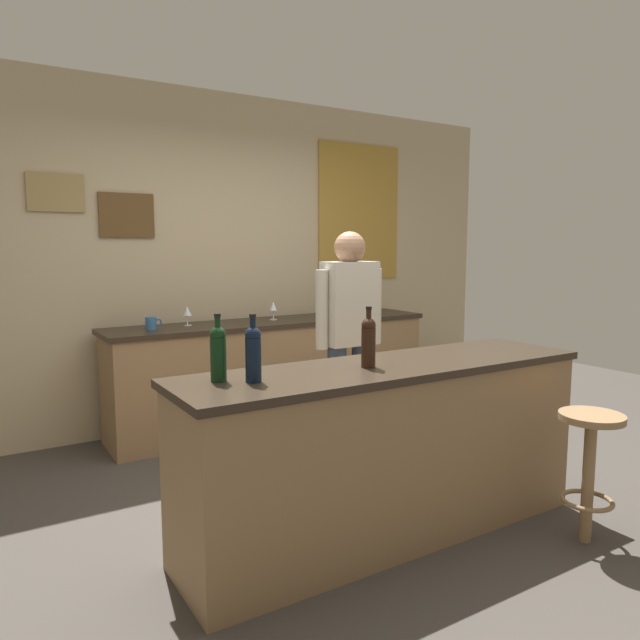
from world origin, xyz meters
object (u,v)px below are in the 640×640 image
object	(u,v)px
wine_bottle_a	(218,351)
wine_bottle_b	(253,352)
bartender	(349,333)
wine_glass_b	(273,307)
bar_stool	(590,456)
wine_glass_a	(187,312)
wine_glass_d	(378,300)
coffee_mug	(151,323)
wine_bottle_c	(368,340)
wine_glass_c	(364,301)

from	to	relation	value
wine_bottle_a	wine_bottle_b	distance (m)	0.16
bartender	wine_glass_b	xyz separation A→B (m)	(0.04, 1.20, 0.07)
bar_stool	wine_glass_b	bearing A→B (deg)	98.56
wine_glass_a	wine_bottle_b	bearing A→B (deg)	-101.62
wine_glass_d	wine_glass_b	bearing A→B (deg)	-177.92
wine_glass_a	coffee_mug	bearing A→B (deg)	-166.73
bar_stool	wine_bottle_c	bearing A→B (deg)	148.08
coffee_mug	wine_glass_d	bearing A→B (deg)	2.35
wine_glass_d	coffee_mug	xyz separation A→B (m)	(-2.20, -0.09, -0.06)
wine_glass_a	bartender	bearing A→B (deg)	-59.89
wine_bottle_b	wine_glass_a	bearing A→B (deg)	78.38
bartender	wine_glass_b	bearing A→B (deg)	88.04
wine_glass_d	wine_glass_c	bearing A→B (deg)	179.46
wine_glass_b	wine_glass_d	distance (m)	1.15
wine_bottle_c	wine_glass_b	size ratio (longest dim) A/B	1.97
wine_bottle_b	wine_glass_b	bearing A→B (deg)	60.56
wine_bottle_c	coffee_mug	world-z (taller)	wine_bottle_c
wine_bottle_c	wine_glass_a	world-z (taller)	wine_bottle_c
wine_bottle_a	wine_bottle_c	size ratio (longest dim) A/B	1.00
bar_stool	wine_glass_c	distance (m)	2.86
wine_bottle_a	wine_bottle_b	xyz separation A→B (m)	(0.13, -0.10, 0.00)
bar_stool	bartender	bearing A→B (deg)	106.53
wine_bottle_b	wine_bottle_a	bearing A→B (deg)	142.78
wine_glass_b	coffee_mug	xyz separation A→B (m)	(-1.05, -0.05, -0.06)
wine_glass_d	bar_stool	bearing A→B (deg)	-105.09
bar_stool	wine_bottle_b	xyz separation A→B (m)	(-1.59, 0.61, 0.60)
bartender	wine_glass_a	xyz separation A→B (m)	(-0.71, 1.22, 0.07)
bar_stool	wine_glass_d	world-z (taller)	wine_glass_d
wine_bottle_a	wine_glass_d	distance (m)	3.20
wine_glass_c	bar_stool	bearing A→B (deg)	-101.86
wine_bottle_b	wine_glass_c	distance (m)	3.05
wine_glass_c	coffee_mug	size ratio (longest dim) A/B	1.24
wine_glass_d	coffee_mug	bearing A→B (deg)	-177.65
bar_stool	wine_glass_d	bearing A→B (deg)	74.91
bartender	bar_stool	world-z (taller)	bartender
bar_stool	wine_bottle_a	size ratio (longest dim) A/B	2.22
wine_bottle_b	wine_glass_d	xyz separation A→B (m)	(2.33, 2.14, -0.05)
wine_glass_c	coffee_mug	bearing A→B (deg)	-177.41
wine_glass_a	wine_glass_b	world-z (taller)	same
wine_bottle_c	wine_glass_c	bearing A→B (deg)	54.37
coffee_mug	bar_stool	bearing A→B (deg)	-61.18
wine_glass_c	coffee_mug	world-z (taller)	wine_glass_c
wine_bottle_c	bar_stool	bearing A→B (deg)	-31.92
wine_bottle_b	wine_glass_c	size ratio (longest dim) A/B	1.97
wine_glass_b	wine_bottle_c	bearing A→B (deg)	-104.79
bar_stool	wine_bottle_a	distance (m)	1.95
wine_glass_a	coffee_mug	distance (m)	0.32
bar_stool	wine_bottle_c	xyz separation A→B (m)	(-0.96, 0.60, 0.60)
wine_bottle_b	wine_glass_a	size ratio (longest dim) A/B	1.97
wine_bottle_b	wine_glass_c	bearing A→B (deg)	44.64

